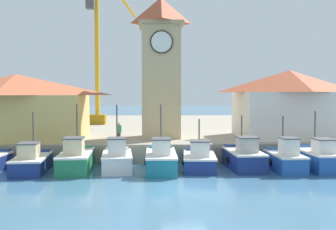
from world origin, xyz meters
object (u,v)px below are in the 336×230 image
Objects in this scene: warehouse_left at (17,106)px; port_crane_near at (99,67)px; fishing_boat_left_inner at (76,159)px; fishing_boat_center at (161,159)px; fishing_boat_left_outer at (32,162)px; fishing_boat_right_inner at (244,157)px; warehouse_right at (289,103)px; fishing_boat_far_right at (318,158)px; fishing_boat_mid_right at (199,159)px; dock_worker_near_tower at (119,133)px; clock_tower at (161,64)px; fishing_boat_right_outer at (285,159)px; fishing_boat_mid_left at (117,159)px.

port_crane_near is (4.68, 16.59, 4.34)m from warehouse_left.
fishing_boat_left_inner is 1.01× the size of fishing_boat_center.
fishing_boat_right_inner is (14.30, 0.63, 0.10)m from fishing_boat_left_outer.
warehouse_right is (17.18, 7.48, 3.58)m from fishing_boat_left_inner.
warehouse_right reaches higher than fishing_boat_far_right.
fishing_boat_right_inner is at bearing -128.13° from warehouse_right.
warehouse_left is 1.26× the size of warehouse_right.
fishing_boat_mid_right is at bearing -66.95° from port_crane_near.
dock_worker_near_tower is at bearing 51.71° from fishing_boat_left_inner.
clock_tower reaches higher than warehouse_left.
fishing_boat_right_outer is (8.35, -0.26, -0.01)m from fishing_boat_center.
fishing_boat_mid_left reaches higher than fishing_boat_far_right.
fishing_boat_left_inner is 0.26× the size of port_crane_near.
fishing_boat_mid_left is at bearing -87.98° from dock_worker_near_tower.
warehouse_right is at bearing 23.54° from fishing_boat_left_inner.
fishing_boat_mid_right is 1.14× the size of fishing_boat_right_outer.
fishing_boat_mid_right is at bearing -72.08° from clock_tower.
fishing_boat_center is at bearing -174.12° from fishing_boat_right_inner.
fishing_boat_mid_left is 13.76m from fishing_boat_far_right.
fishing_boat_right_inner reaches higher than fishing_boat_mid_right.
fishing_boat_mid_right is 10.62m from clock_tower.
warehouse_right reaches higher than fishing_boat_right_outer.
port_crane_near reaches higher than fishing_boat_mid_right.
fishing_boat_mid_left is at bearing -179.91° from fishing_boat_mid_right.
fishing_boat_left_inner is at bearing -156.46° from warehouse_right.
port_crane_near reaches higher than fishing_boat_left_inner.
fishing_boat_left_outer is at bearing -174.05° from fishing_boat_mid_left.
fishing_boat_left_inner reaches higher than fishing_boat_mid_left.
fishing_boat_left_outer is 2.86m from fishing_boat_left_inner.
fishing_boat_right_outer is 13.60m from clock_tower.
fishing_boat_right_inner is 1.14× the size of fishing_boat_right_outer.
clock_tower reaches higher than fishing_boat_left_inner.
fishing_boat_far_right is 23.98m from warehouse_left.
fishing_boat_mid_right is 0.42× the size of warehouse_left.
fishing_boat_right_inner is at bearing 0.30° from fishing_boat_mid_left.
warehouse_right is at bearing 84.98° from fishing_boat_far_right.
fishing_boat_right_inner is at bearing -20.36° from warehouse_left.
clock_tower is 11.74m from warehouse_right.
warehouse_left is at bearing -175.43° from clock_tower.
fishing_boat_far_right is (10.77, 0.06, -0.01)m from fishing_boat_center.
fishing_boat_left_outer is 0.53× the size of warehouse_right.
fishing_boat_far_right is 14.99m from clock_tower.
fishing_boat_right_inner is 9.48m from dock_worker_near_tower.
fishing_boat_left_inner is 1.14× the size of fishing_boat_mid_left.
warehouse_right is (20.01, 7.90, 3.68)m from fishing_boat_left_outer.
fishing_boat_right_inner reaches higher than dock_worker_near_tower.
fishing_boat_mid_left is at bearing -112.88° from clock_tower.
fishing_boat_far_right is at bearing -52.78° from port_crane_near.
warehouse_left is (-12.10, -0.97, -3.60)m from clock_tower.
warehouse_right is 5.61× the size of dock_worker_near_tower.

